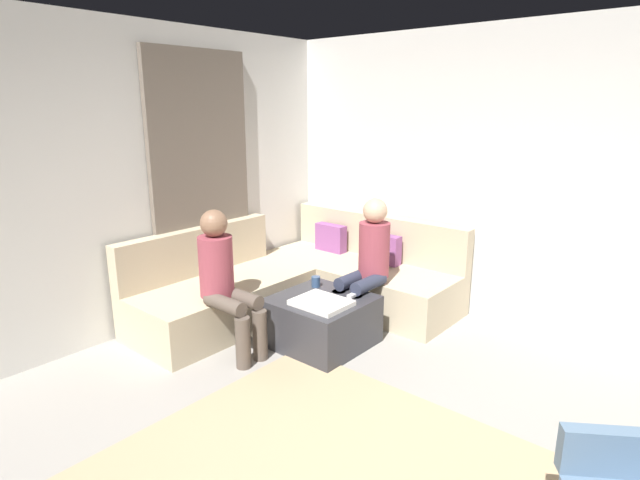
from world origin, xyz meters
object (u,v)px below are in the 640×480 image
(ottoman, at_px, (322,321))
(person_on_couch_side, at_px, (224,277))
(game_remote, at_px, (354,294))
(person_on_couch_back, at_px, (368,260))
(sectional_couch, at_px, (302,283))
(coffee_mug, at_px, (316,282))

(ottoman, relative_size, person_on_couch_side, 0.63)
(ottoman, bearing_deg, game_remote, 50.71)
(person_on_couch_side, bearing_deg, person_on_couch_back, 151.98)
(sectional_couch, xyz_separation_m, person_on_couch_side, (0.15, -1.09, 0.38))
(sectional_couch, distance_m, coffee_mug, 0.55)
(sectional_couch, xyz_separation_m, ottoman, (0.65, -0.46, -0.07))
(sectional_couch, relative_size, person_on_couch_side, 2.12)
(ottoman, relative_size, game_remote, 5.07)
(ottoman, height_order, coffee_mug, coffee_mug)
(sectional_couch, height_order, coffee_mug, sectional_couch)
(coffee_mug, bearing_deg, ottoman, -39.29)
(sectional_couch, relative_size, ottoman, 3.36)
(coffee_mug, xyz_separation_m, person_on_couch_side, (-0.28, -0.80, 0.19))
(ottoman, distance_m, coffee_mug, 0.38)
(game_remote, relative_size, person_on_couch_back, 0.12)
(person_on_couch_back, bearing_deg, game_remote, 104.40)
(sectional_couch, bearing_deg, coffee_mug, -33.32)
(ottoman, distance_m, person_on_couch_side, 0.92)
(ottoman, xyz_separation_m, person_on_couch_back, (0.10, 0.52, 0.45))
(person_on_couch_side, bearing_deg, game_remote, 140.93)
(ottoman, relative_size, coffee_mug, 8.00)
(coffee_mug, bearing_deg, sectional_couch, 146.68)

